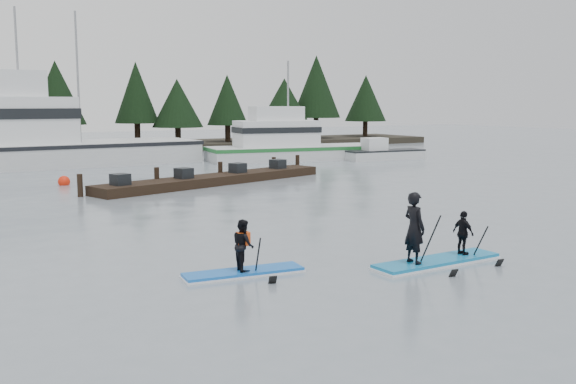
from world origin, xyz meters
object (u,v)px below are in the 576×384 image
fishing_boat_large (29,153)px  floating_dock (216,179)px  paddleboard_solo (243,255)px  paddleboard_duo (433,241)px  fishing_boat_medium (291,152)px

fishing_boat_large → floating_dock: size_ratio=1.53×
paddleboard_solo → paddleboard_duo: (4.52, -1.55, 0.14)m
floating_dock → fishing_boat_large: bearing=99.1°
fishing_boat_large → paddleboard_duo: bearing=-83.7°
fishing_boat_medium → fishing_boat_large: bearing=175.8°
fishing_boat_medium → floating_dock: 14.36m
fishing_boat_large → fishing_boat_medium: bearing=-15.5°
fishing_boat_large → paddleboard_duo: 32.17m
floating_dock → paddleboard_duo: paddleboard_duo is taller
fishing_boat_large → floating_dock: fishing_boat_large is taller
fishing_boat_large → paddleboard_duo: fishing_boat_large is taller
fishing_boat_large → paddleboard_solo: fishing_boat_large is taller
fishing_boat_large → paddleboard_duo: size_ratio=5.64×
fishing_boat_large → paddleboard_solo: (0.26, -30.27, -0.40)m
paddleboard_solo → fishing_boat_medium: bearing=64.2°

